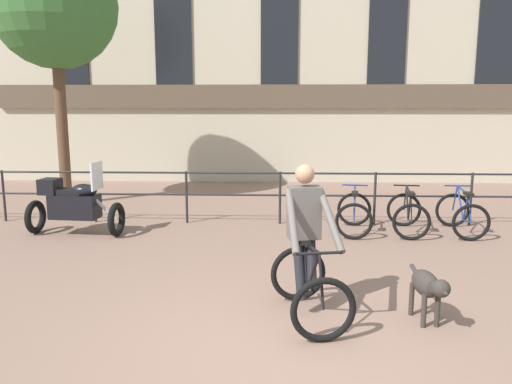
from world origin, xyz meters
TOP-DOWN VIEW (x-y plane):
  - ground_plane at (0.00, 0.00)m, footprint 60.00×60.00m
  - canal_railing at (-0.00, 5.20)m, footprint 15.05×0.05m
  - building_facade at (0.00, 10.99)m, footprint 18.00×0.72m
  - cyclist_with_bike at (0.26, 0.80)m, footprint 0.88×1.27m
  - dog at (1.56, 0.61)m, footprint 0.30×0.88m
  - parked_motorcycle at (-3.76, 4.18)m, footprint 1.74×0.77m
  - parked_bicycle_near_lamp at (1.37, 4.54)m, footprint 0.82×1.20m
  - parked_bicycle_mid_left at (2.36, 4.54)m, footprint 0.79×1.18m
  - parked_bicycle_mid_right at (3.34, 4.54)m, footprint 0.71×1.14m
  - tree_canalside_left at (-5.09, 6.97)m, footprint 2.81×2.81m

SIDE VIEW (x-z plane):
  - ground_plane at x=0.00m, z-range 0.00..0.00m
  - parked_bicycle_near_lamp at x=1.37m, z-range -0.07..0.79m
  - parked_bicycle_mid_right at x=3.34m, z-range -0.07..0.79m
  - parked_bicycle_mid_left at x=2.36m, z-range -0.07..0.79m
  - dog at x=1.56m, z-range 0.12..0.72m
  - parked_motorcycle at x=-3.76m, z-range -0.11..1.24m
  - canal_railing at x=0.00m, z-range 0.18..1.23m
  - cyclist_with_bike at x=0.26m, z-range -0.09..1.61m
  - tree_canalside_left at x=-5.09m, z-range 1.55..7.51m
  - building_facade at x=0.00m, z-range -0.02..9.15m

